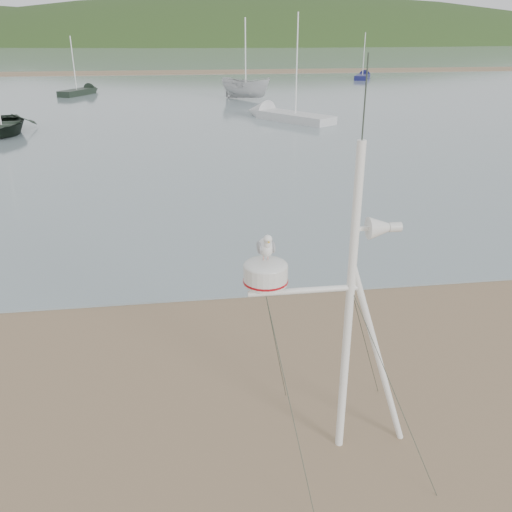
{
  "coord_description": "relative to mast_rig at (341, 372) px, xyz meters",
  "views": [
    {
      "loc": [
        0.96,
        -6.77,
        5.6
      ],
      "look_at": [
        2.06,
        1.0,
        2.28
      ],
      "focal_mm": 38.0,
      "sensor_mm": 36.0,
      "label": 1
    }
  ],
  "objects": [
    {
      "name": "far_cottages",
      "position": [
        0.03,
        196.84,
        2.7
      ],
      "size": [
        294.4,
        6.3,
        8.0
      ],
      "color": "beige",
      "rests_on": "ground"
    },
    {
      "name": "sandbar",
      "position": [
        -2.97,
        70.84,
        -1.22
      ],
      "size": [
        560.0,
        7.0,
        0.07
      ],
      "primitive_type": "cube",
      "color": "#7A6146",
      "rests_on": "water"
    },
    {
      "name": "mast_rig",
      "position": [
        0.0,
        0.0,
        0.0
      ],
      "size": [
        2.38,
        2.54,
        5.37
      ],
      "color": "white",
      "rests_on": "ground"
    },
    {
      "name": "water",
      "position": [
        -2.97,
        132.84,
        -1.28
      ],
      "size": [
        560.0,
        256.0,
        0.04
      ],
      "primitive_type": "cube",
      "color": "gray",
      "rests_on": "ground"
    },
    {
      "name": "hill_ridge",
      "position": [
        15.55,
        235.84,
        -20.99
      ],
      "size": [
        620.0,
        180.0,
        80.0
      ],
      "color": "#213716",
      "rests_on": "ground"
    },
    {
      "name": "ground",
      "position": [
        -2.97,
        0.84,
        -1.3
      ],
      "size": [
        560.0,
        560.0,
        0.0
      ],
      "primitive_type": "plane",
      "color": "#7A6146",
      "rests_on": "ground"
    },
    {
      "name": "sailboat_white_near",
      "position": [
        4.34,
        30.24,
        -0.99
      ],
      "size": [
        5.62,
        6.7,
        7.03
      ],
      "color": "silver",
      "rests_on": "ground"
    },
    {
      "name": "sailboat_blue_far",
      "position": [
        20.04,
        58.73,
        -0.99
      ],
      "size": [
        3.56,
        5.46,
        5.45
      ],
      "color": "#141649",
      "rests_on": "ground"
    },
    {
      "name": "sailboat_dark_mid",
      "position": [
        -10.19,
        46.68,
        -0.99
      ],
      "size": [
        3.49,
        5.27,
        5.28
      ],
      "color": "black",
      "rests_on": "ground"
    },
    {
      "name": "boat_white",
      "position": [
        3.72,
        40.45,
        1.14
      ],
      "size": [
        2.58,
        2.58,
        4.8
      ],
      "primitive_type": "imported",
      "rotation": [
        0.0,
        0.0,
        0.83
      ],
      "color": "silver",
      "rests_on": "water"
    }
  ]
}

